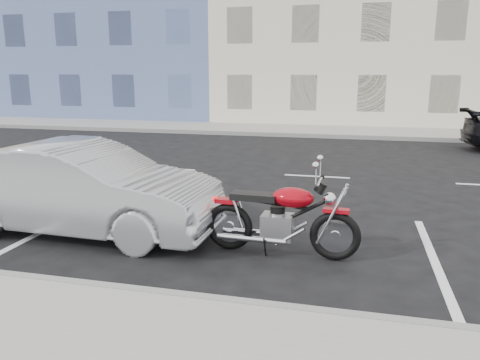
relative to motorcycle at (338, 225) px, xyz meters
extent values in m
plane|color=black|center=(1.31, 5.27, -0.50)|extent=(120.00, 120.00, 0.00)
cube|color=gray|center=(-3.69, 13.97, -0.43)|extent=(80.00, 3.40, 0.15)
cube|color=gray|center=(-3.69, -1.73, -0.42)|extent=(80.00, 0.12, 0.16)
cube|color=gray|center=(-3.69, 12.27, -0.42)|extent=(80.00, 0.12, 0.16)
cube|color=#536599|center=(-12.69, 21.57, 6.00)|extent=(12.00, 12.00, 13.00)
cube|color=beige|center=(-0.69, 21.57, 5.25)|extent=(12.00, 12.00, 11.50)
torus|color=black|center=(0.75, -0.03, -0.17)|extent=(0.70, 0.14, 0.70)
torus|color=black|center=(-0.76, 0.03, -0.17)|extent=(0.70, 0.14, 0.70)
cube|color=#9A050F|center=(0.75, -0.03, 0.19)|extent=(0.36, 0.15, 0.05)
cube|color=#9A050F|center=(-0.80, 0.03, 0.21)|extent=(0.32, 0.18, 0.06)
cube|color=gray|center=(-0.05, 0.00, -0.11)|extent=(0.45, 0.33, 0.35)
ellipsoid|color=#9A050F|center=(0.16, -0.01, 0.33)|extent=(0.59, 0.38, 0.28)
cube|color=black|center=(-0.39, 0.01, 0.31)|extent=(0.65, 0.29, 0.09)
cylinder|color=silver|center=(0.51, -0.02, 0.57)|extent=(0.06, 0.73, 0.04)
sphere|color=silver|center=(0.66, -0.02, 0.35)|extent=(0.18, 0.18, 0.18)
cylinder|color=silver|center=(-0.40, -0.13, -0.28)|extent=(0.99, 0.12, 0.08)
cylinder|color=silver|center=(-0.39, 0.16, -0.28)|extent=(0.99, 0.12, 0.08)
cylinder|color=silver|center=(0.70, -0.02, 0.14)|extent=(0.40, 0.06, 0.83)
cylinder|color=black|center=(0.18, -0.01, 0.07)|extent=(0.84, 0.08, 0.51)
imported|color=#9C9EA3|center=(-3.98, 0.23, 0.22)|extent=(4.47, 1.69, 1.46)
camera|label=1|loc=(0.14, -6.16, 2.03)|focal=35.00mm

